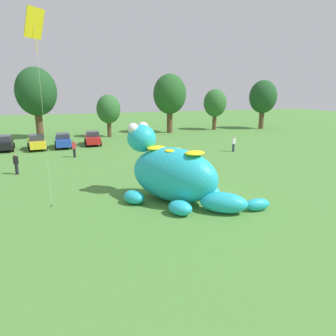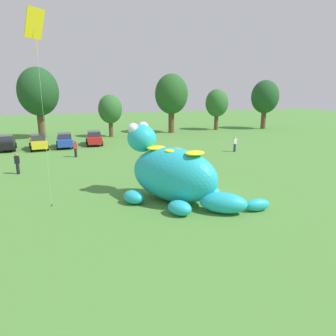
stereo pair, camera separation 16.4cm
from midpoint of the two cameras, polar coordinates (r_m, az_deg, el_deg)
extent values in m
plane|color=#4C8438|center=(19.87, 4.43, -5.52)|extent=(160.00, 160.00, 0.00)
ellipsoid|color=#23B2C6|center=(18.93, 0.79, -1.23)|extent=(5.74, 6.51, 3.31)
ellipsoid|color=#23B2C6|center=(20.02, -5.09, 5.43)|extent=(2.52, 2.57, 1.74)
sphere|color=white|center=(19.75, -6.62, 7.19)|extent=(0.70, 0.70, 0.70)
sphere|color=white|center=(20.47, -4.80, 7.47)|extent=(0.70, 0.70, 0.70)
ellipsoid|color=yellow|center=(19.36, -2.41, 3.72)|extent=(1.69, 1.62, 0.22)
ellipsoid|color=yellow|center=(18.59, 0.80, 3.30)|extent=(1.69, 1.62, 0.22)
ellipsoid|color=yellow|center=(17.80, 4.68, 2.78)|extent=(1.69, 1.62, 0.22)
ellipsoid|color=#23B2C6|center=(18.89, -6.48, -5.31)|extent=(1.63, 1.74, 0.81)
ellipsoid|color=#23B2C6|center=(21.61, 0.05, -2.73)|extent=(1.63, 1.74, 0.81)
ellipsoid|color=#23B2C6|center=(17.13, 1.97, -7.30)|extent=(1.63, 1.74, 0.81)
ellipsoid|color=#23B2C6|center=(19.86, 7.42, -4.37)|extent=(1.63, 1.74, 0.81)
ellipsoid|color=#23B2C6|center=(17.63, 9.86, -6.26)|extent=(2.92, 2.62, 1.16)
ellipsoid|color=#23B2C6|center=(18.42, 15.77, -6.45)|extent=(1.56, 0.81, 0.71)
cube|color=black|center=(40.03, -27.84, 3.88)|extent=(1.94, 4.19, 0.80)
cube|color=#2D333D|center=(39.79, -27.97, 4.84)|extent=(1.61, 2.05, 0.60)
cylinder|color=black|center=(41.29, -26.49, 3.73)|extent=(0.28, 0.65, 0.64)
cylinder|color=black|center=(38.78, -26.65, 3.13)|extent=(0.28, 0.65, 0.64)
cube|color=yellow|center=(39.12, -22.98, 4.19)|extent=(2.15, 4.27, 0.80)
cube|color=#2D333D|center=(38.87, -23.06, 5.17)|extent=(1.71, 2.12, 0.60)
cylinder|color=black|center=(40.40, -24.25, 3.77)|extent=(0.31, 0.66, 0.64)
cylinder|color=black|center=(40.49, -21.85, 4.02)|extent=(0.31, 0.66, 0.64)
cylinder|color=black|center=(37.89, -24.06, 3.18)|extent=(0.31, 0.66, 0.64)
cylinder|color=black|center=(37.99, -21.51, 3.45)|extent=(0.31, 0.66, 0.64)
cube|color=#2347B7|center=(39.38, -18.75, 4.62)|extent=(1.72, 4.11, 0.80)
cube|color=#2D333D|center=(39.14, -18.82, 5.60)|extent=(1.51, 1.98, 0.60)
cylinder|color=black|center=(40.69, -19.97, 4.23)|extent=(0.24, 0.64, 0.64)
cylinder|color=black|center=(40.73, -17.58, 4.42)|extent=(0.24, 0.64, 0.64)
cylinder|color=black|center=(38.18, -19.91, 3.64)|extent=(0.24, 0.64, 0.64)
cylinder|color=black|center=(38.22, -17.36, 3.85)|extent=(0.24, 0.64, 0.64)
cube|color=red|center=(40.34, -13.74, 5.16)|extent=(1.90, 4.18, 0.80)
cube|color=#2D333D|center=(40.10, -13.79, 6.12)|extent=(1.59, 2.04, 0.60)
cylinder|color=black|center=(41.62, -15.00, 4.79)|extent=(0.27, 0.65, 0.64)
cylinder|color=black|center=(41.71, -12.66, 4.95)|extent=(0.27, 0.65, 0.64)
cylinder|color=black|center=(39.11, -14.83, 4.24)|extent=(0.27, 0.65, 0.64)
cylinder|color=black|center=(39.21, -12.34, 4.40)|extent=(0.27, 0.65, 0.64)
cylinder|color=brown|center=(48.25, -22.53, 7.09)|extent=(0.99, 0.99, 3.45)
ellipsoid|color=#1E4C23|center=(48.00, -23.07, 12.73)|extent=(5.52, 5.52, 6.63)
cylinder|color=brown|center=(46.89, -10.77, 6.93)|extent=(0.61, 0.61, 2.14)
ellipsoid|color=#2D662D|center=(46.63, -10.93, 10.54)|extent=(3.43, 3.43, 4.11)
cylinder|color=brown|center=(50.74, 0.21, 8.32)|extent=(0.93, 0.93, 3.24)
ellipsoid|color=#235623|center=(50.50, 0.22, 13.37)|extent=(5.19, 5.19, 6.23)
cylinder|color=brown|center=(55.34, 8.39, 8.22)|extent=(0.69, 0.69, 2.43)
ellipsoid|color=#2D662D|center=(55.11, 8.51, 11.69)|extent=(3.89, 3.89, 4.67)
cylinder|color=brown|center=(58.70, 16.62, 8.38)|extent=(0.85, 0.85, 2.97)
ellipsoid|color=#1E4C23|center=(58.49, 16.91, 12.37)|extent=(4.75, 4.75, 5.70)
cylinder|color=#2D334C|center=(35.54, 11.74, 3.67)|extent=(0.26, 0.26, 0.88)
cube|color=white|center=(35.42, 11.80, 4.85)|extent=(0.38, 0.22, 0.60)
sphere|color=tan|center=(35.36, 11.83, 5.52)|extent=(0.22, 0.22, 0.22)
cylinder|color=black|center=(28.12, -26.08, -0.17)|extent=(0.26, 0.26, 0.88)
cube|color=black|center=(27.96, -26.24, 1.31)|extent=(0.38, 0.22, 0.60)
sphere|color=#9E7051|center=(27.88, -26.34, 2.15)|extent=(0.22, 0.22, 0.22)
cylinder|color=black|center=(33.20, -16.87, 2.64)|extent=(0.26, 0.26, 0.88)
cube|color=red|center=(33.07, -16.96, 3.90)|extent=(0.38, 0.22, 0.60)
sphere|color=brown|center=(33.00, -17.01, 4.62)|extent=(0.22, 0.22, 0.22)
cylinder|color=brown|center=(19.65, -20.71, -6.41)|extent=(0.06, 0.06, 0.15)
cylinder|color=silver|center=(18.59, -22.04, 8.16)|extent=(0.01, 0.01, 9.81)
cube|color=yellow|center=(18.83, -23.51, 23.14)|extent=(1.13, 1.13, 1.44)
cylinder|color=yellow|center=(18.69, -23.22, 20.44)|extent=(0.03, 0.03, 1.20)
camera|label=1|loc=(0.08, -90.24, -0.06)|focal=33.33mm
camera|label=2|loc=(0.08, 89.76, 0.06)|focal=33.33mm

